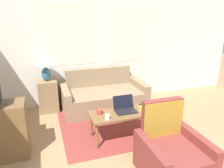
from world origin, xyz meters
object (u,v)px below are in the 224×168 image
at_px(table_lamp, 45,63).
at_px(cup_white, 107,117).
at_px(cup_yellow, 141,109).
at_px(couch, 103,96).
at_px(cup_navy, 100,112).
at_px(coffee_table, 123,115).
at_px(laptop, 125,108).
at_px(tv_remote, 141,106).
at_px(armchair, 171,155).

height_order(table_lamp, cup_white, table_lamp).
xyz_separation_m(table_lamp, cup_yellow, (1.42, -1.51, -0.54)).
distance_m(couch, cup_navy, 1.32).
bearing_deg(coffee_table, table_lamp, 126.86).
height_order(laptop, tv_remote, laptop).
height_order(coffee_table, cup_navy, cup_navy).
xyz_separation_m(armchair, cup_yellow, (0.04, 0.97, 0.22)).
bearing_deg(coffee_table, laptop, 43.82).
height_order(cup_white, tv_remote, cup_white).
xyz_separation_m(couch, coffee_table, (-0.03, -1.29, 0.15)).
relative_size(table_lamp, cup_navy, 5.32).
bearing_deg(couch, cup_white, -103.24).
distance_m(coffee_table, laptop, 0.13).
distance_m(armchair, tv_remote, 1.14).
xyz_separation_m(laptop, tv_remote, (0.32, 0.06, -0.04)).
xyz_separation_m(couch, cup_yellow, (0.28, -1.32, 0.24)).
relative_size(couch, table_lamp, 3.40).
distance_m(laptop, tv_remote, 0.33).
xyz_separation_m(coffee_table, cup_yellow, (0.31, -0.03, 0.09)).
xyz_separation_m(couch, table_lamp, (-1.14, 0.19, 0.78)).
bearing_deg(cup_white, tv_remote, 20.81).
distance_m(couch, armchair, 2.31).
distance_m(couch, cup_yellow, 1.37).
bearing_deg(cup_white, armchair, -56.00).
xyz_separation_m(armchair, table_lamp, (-1.39, 2.49, 0.76)).
xyz_separation_m(couch, laptop, (0.02, -1.24, 0.26)).
relative_size(laptop, cup_yellow, 4.02).
bearing_deg(tv_remote, laptop, -168.89).
bearing_deg(cup_white, table_lamp, 116.36).
distance_m(coffee_table, cup_white, 0.35).
bearing_deg(coffee_table, cup_yellow, -5.38).
distance_m(coffee_table, cup_navy, 0.39).
distance_m(laptop, cup_navy, 0.43).
relative_size(table_lamp, coffee_table, 0.48).
relative_size(armchair, cup_yellow, 10.80).
bearing_deg(table_lamp, laptop, -50.74).
relative_size(coffee_table, laptop, 3.12).
xyz_separation_m(couch, cup_white, (-0.34, -1.43, 0.24)).
distance_m(couch, coffee_table, 1.30).
bearing_deg(cup_white, cup_yellow, 10.41).
xyz_separation_m(cup_white, tv_remote, (0.68, 0.26, -0.03)).
distance_m(couch, cup_white, 1.49).
bearing_deg(coffee_table, cup_navy, 170.37).
height_order(cup_navy, cup_yellow, cup_navy).
bearing_deg(couch, laptop, -88.85).
relative_size(table_lamp, laptop, 1.51).
xyz_separation_m(table_lamp, coffee_table, (1.11, -1.48, -0.63)).
bearing_deg(cup_white, couch, 76.76).
bearing_deg(table_lamp, cup_white, -63.64).
xyz_separation_m(cup_yellow, tv_remote, (0.07, 0.15, -0.03)).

